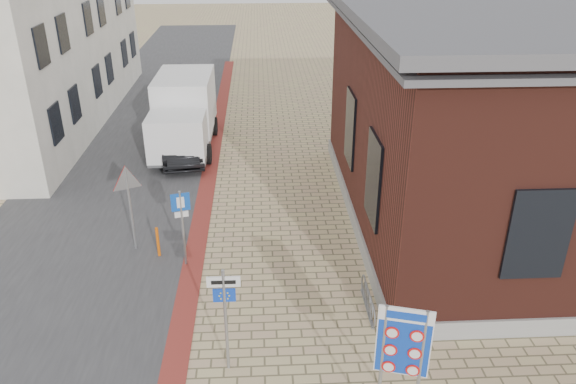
{
  "coord_description": "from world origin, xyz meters",
  "views": [
    {
      "loc": [
        0.02,
        -9.23,
        8.96
      ],
      "look_at": [
        0.75,
        4.6,
        2.2
      ],
      "focal_mm": 35.0,
      "sensor_mm": 36.0,
      "label": 1
    }
  ],
  "objects_px": {
    "essen_sign": "(225,305)",
    "sedan": "(182,140)",
    "border_sign": "(403,345)",
    "bollard": "(158,242)",
    "parking_sign": "(182,216)",
    "box_truck": "(184,113)"
  },
  "relations": [
    {
      "from": "essen_sign",
      "to": "sedan",
      "type": "bearing_deg",
      "value": 101.24
    },
    {
      "from": "border_sign",
      "to": "essen_sign",
      "type": "relative_size",
      "value": 1.12
    },
    {
      "from": "sedan",
      "to": "bollard",
      "type": "xyz_separation_m",
      "value": [
        0.17,
        -7.72,
        -0.27
      ]
    },
    {
      "from": "sedan",
      "to": "parking_sign",
      "type": "bearing_deg",
      "value": -90.89
    },
    {
      "from": "sedan",
      "to": "border_sign",
      "type": "height_order",
      "value": "border_sign"
    },
    {
      "from": "essen_sign",
      "to": "parking_sign",
      "type": "height_order",
      "value": "essen_sign"
    },
    {
      "from": "sedan",
      "to": "essen_sign",
      "type": "xyz_separation_m",
      "value": [
        2.4,
        -12.42,
        0.97
      ]
    },
    {
      "from": "essen_sign",
      "to": "parking_sign",
      "type": "distance_m",
      "value": 4.43
    },
    {
      "from": "essen_sign",
      "to": "bollard",
      "type": "height_order",
      "value": "essen_sign"
    },
    {
      "from": "box_truck",
      "to": "essen_sign",
      "type": "relative_size",
      "value": 2.24
    },
    {
      "from": "parking_sign",
      "to": "border_sign",
      "type": "bearing_deg",
      "value": -66.11
    },
    {
      "from": "border_sign",
      "to": "bollard",
      "type": "bearing_deg",
      "value": 146.05
    },
    {
      "from": "sedan",
      "to": "essen_sign",
      "type": "relative_size",
      "value": 1.76
    },
    {
      "from": "box_truck",
      "to": "sedan",
      "type": "bearing_deg",
      "value": -89.54
    },
    {
      "from": "essen_sign",
      "to": "bollard",
      "type": "xyz_separation_m",
      "value": [
        -2.23,
        4.7,
        -1.24
      ]
    },
    {
      "from": "sedan",
      "to": "essen_sign",
      "type": "height_order",
      "value": "essen_sign"
    },
    {
      "from": "parking_sign",
      "to": "essen_sign",
      "type": "bearing_deg",
      "value": -85.77
    },
    {
      "from": "parking_sign",
      "to": "box_truck",
      "type": "bearing_deg",
      "value": 82.01
    },
    {
      "from": "box_truck",
      "to": "parking_sign",
      "type": "bearing_deg",
      "value": -83.27
    },
    {
      "from": "box_truck",
      "to": "border_sign",
      "type": "distance_m",
      "value": 16.31
    },
    {
      "from": "box_truck",
      "to": "bollard",
      "type": "height_order",
      "value": "box_truck"
    },
    {
      "from": "border_sign",
      "to": "essen_sign",
      "type": "bearing_deg",
      "value": 167.03
    }
  ]
}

